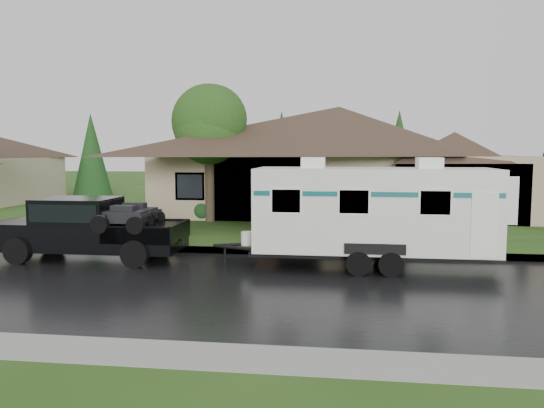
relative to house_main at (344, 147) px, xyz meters
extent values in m
plane|color=#284B17|center=(-2.29, -13.84, -3.59)|extent=(140.00, 140.00, 0.00)
cube|color=black|center=(-2.29, -15.84, -3.59)|extent=(140.00, 8.00, 0.01)
cube|color=gray|center=(-2.29, -11.59, -3.52)|extent=(140.00, 0.50, 0.15)
cube|color=#284B17|center=(-2.29, 1.16, -3.52)|extent=(140.00, 26.00, 0.15)
cube|color=tan|center=(-0.29, 0.16, -1.94)|extent=(18.00, 10.00, 3.00)
pyramid|color=#38271F|center=(-0.29, 0.16, 2.16)|extent=(19.44, 10.80, 2.60)
cube|color=tan|center=(5.11, -2.84, -2.09)|extent=(5.76, 4.00, 2.70)
cylinder|color=#382B1E|center=(-6.14, -5.00, -2.08)|extent=(0.42, 0.42, 2.72)
sphere|color=#2E5B1D|center=(-6.14, -5.00, 0.90)|extent=(3.75, 3.75, 3.75)
sphere|color=#143814|center=(-6.59, -4.54, -2.94)|extent=(1.00, 1.00, 1.00)
sphere|color=#143814|center=(-3.44, -4.54, -2.94)|extent=(1.00, 1.00, 1.00)
sphere|color=#143814|center=(-0.29, -4.54, -2.94)|extent=(1.00, 1.00, 1.00)
sphere|color=#143814|center=(2.86, -4.54, -2.94)|extent=(1.00, 1.00, 1.00)
sphere|color=#143814|center=(6.01, -4.54, -2.94)|extent=(1.00, 1.00, 1.00)
cube|color=black|center=(-7.92, -13.22, -2.84)|extent=(5.80, 1.93, 0.83)
cube|color=black|center=(-10.04, -13.22, -2.58)|extent=(1.55, 1.88, 0.34)
cube|color=black|center=(-8.30, -13.22, -2.09)|extent=(2.32, 1.82, 0.87)
cube|color=black|center=(-8.30, -13.22, -2.05)|extent=(2.13, 1.86, 0.53)
cube|color=black|center=(-6.08, -13.22, -2.64)|extent=(2.13, 1.84, 0.06)
cylinder|color=black|center=(-9.75, -14.17, -3.19)|extent=(0.81, 0.31, 0.81)
cylinder|color=black|center=(-9.75, -12.28, -3.19)|extent=(0.81, 0.31, 0.81)
cylinder|color=black|center=(-6.08, -14.17, -3.19)|extent=(0.81, 0.31, 0.81)
cylinder|color=black|center=(-6.08, -12.28, -3.19)|extent=(0.81, 0.31, 0.81)
cube|color=silver|center=(0.78, -13.22, -1.88)|extent=(6.76, 2.32, 2.37)
cube|color=black|center=(0.78, -13.22, -3.20)|extent=(7.15, 1.16, 0.14)
cube|color=#0C5154|center=(0.78, -13.22, -1.36)|extent=(6.63, 2.34, 0.14)
cube|color=white|center=(-0.96, -13.22, -0.54)|extent=(0.68, 0.77, 0.31)
cube|color=white|center=(2.33, -13.22, -0.54)|extent=(0.68, 0.77, 0.31)
cylinder|color=black|center=(0.35, -14.36, -3.25)|extent=(0.68, 0.23, 0.68)
cylinder|color=black|center=(0.35, -12.08, -3.25)|extent=(0.68, 0.23, 0.68)
cylinder|color=black|center=(1.22, -14.36, -3.25)|extent=(0.68, 0.23, 0.68)
cylinder|color=black|center=(1.22, -12.08, -3.25)|extent=(0.68, 0.23, 0.68)
camera|label=1|loc=(-0.15, -28.73, -0.20)|focal=35.00mm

